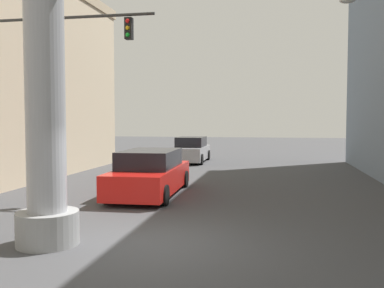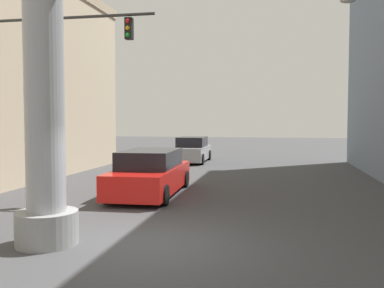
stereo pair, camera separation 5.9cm
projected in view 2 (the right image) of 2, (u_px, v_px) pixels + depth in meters
The scene contains 4 objects.
ground_plane at pixel (215, 179), 18.73m from camera, with size 91.23×91.23×0.00m, color #424244.
traffic_light_mast at pixel (42, 69), 14.59m from camera, with size 5.85×0.32×6.13m.
car_lead at pixel (150, 174), 14.90m from camera, with size 2.16×5.21×1.56m.
car_far at pixel (192, 150), 26.41m from camera, with size 1.96×4.47×1.56m.
Camera 2 is at (2.56, -8.47, 2.61)m, focal length 40.00 mm.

